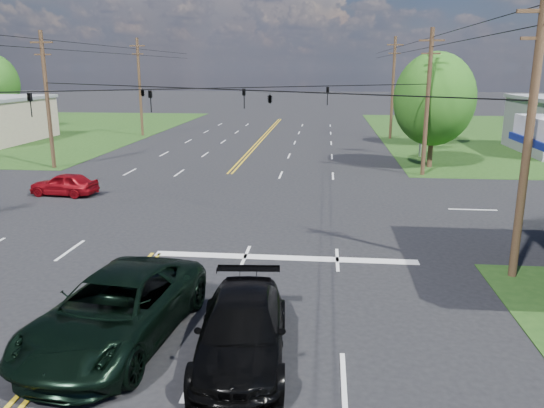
# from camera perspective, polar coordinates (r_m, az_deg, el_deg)

# --- Properties ---
(ground) EXTENTS (280.00, 280.00, 0.00)m
(ground) POSITION_cam_1_polar(r_m,az_deg,el_deg) (28.55, -7.45, 0.10)
(ground) COLOR black
(ground) RESTS_ON ground
(stop_bar) EXTENTS (10.00, 0.50, 0.02)m
(stop_bar) POSITION_cam_1_polar(r_m,az_deg,el_deg) (20.22, 1.33, -5.85)
(stop_bar) COLOR silver
(stop_bar) RESTS_ON ground
(pole_se) EXTENTS (1.60, 0.28, 9.50)m
(pole_se) POSITION_cam_1_polar(r_m,az_deg,el_deg) (19.19, 25.91, 6.73)
(pole_se) COLOR #3B2819
(pole_se) RESTS_ON ground
(pole_nw) EXTENTS (1.60, 0.28, 9.50)m
(pole_nw) POSITION_cam_1_polar(r_m,az_deg,el_deg) (40.89, -23.02, 10.38)
(pole_nw) COLOR #3B2819
(pole_nw) RESTS_ON ground
(pole_ne) EXTENTS (1.60, 0.28, 9.50)m
(pole_ne) POSITION_cam_1_polar(r_m,az_deg,el_deg) (36.57, 16.38, 10.58)
(pole_ne) COLOR #3B2819
(pole_ne) RESTS_ON ground
(pole_left_far) EXTENTS (1.60, 0.28, 10.00)m
(pole_left_far) POSITION_cam_1_polar(r_m,az_deg,el_deg) (58.28, -14.04, 12.21)
(pole_left_far) COLOR #3B2819
(pole_left_far) RESTS_ON ground
(pole_right_far) EXTENTS (1.60, 0.28, 10.00)m
(pole_right_far) POSITION_cam_1_polar(r_m,az_deg,el_deg) (55.33, 12.87, 12.18)
(pole_right_far) COLOR #3B2819
(pole_right_far) RESTS_ON ground
(span_wire_signals) EXTENTS (26.00, 18.00, 1.13)m
(span_wire_signals) POSITION_cam_1_polar(r_m,az_deg,el_deg) (27.69, -7.86, 12.21)
(span_wire_signals) COLOR black
(span_wire_signals) RESTS_ON ground
(power_lines) EXTENTS (26.04, 100.00, 0.64)m
(power_lines) POSITION_cam_1_polar(r_m,az_deg,el_deg) (25.78, -9.15, 17.80)
(power_lines) COLOR black
(power_lines) RESTS_ON ground
(tree_right_a) EXTENTS (5.70, 5.70, 8.18)m
(tree_right_a) POSITION_cam_1_polar(r_m,az_deg,el_deg) (39.70, 17.05, 10.72)
(tree_right_a) COLOR #3B2819
(tree_right_a) RESTS_ON ground
(tree_right_b) EXTENTS (4.94, 4.94, 7.09)m
(tree_right_b) POSITION_cam_1_polar(r_m,az_deg,el_deg) (51.97, 17.23, 10.72)
(tree_right_b) COLOR #3B2819
(tree_right_b) RESTS_ON ground
(pickup_dkgreen) EXTENTS (3.73, 6.78, 1.80)m
(pickup_dkgreen) POSITION_cam_1_polar(r_m,az_deg,el_deg) (14.64, -16.43, -10.87)
(pickup_dkgreen) COLOR black
(pickup_dkgreen) RESTS_ON ground
(suv_black) EXTENTS (2.56, 5.46, 1.54)m
(suv_black) POSITION_cam_1_polar(r_m,az_deg,el_deg) (13.34, -3.26, -13.48)
(suv_black) COLOR black
(suv_black) RESTS_ON ground
(sedan_red) EXTENTS (3.91, 1.90, 1.29)m
(sedan_red) POSITION_cam_1_polar(r_m,az_deg,el_deg) (32.16, -21.46, 2.00)
(sedan_red) COLOR maroon
(sedan_red) RESTS_ON ground
(polesign_ne) EXTENTS (2.06, 0.33, 7.45)m
(polesign_ne) POSITION_cam_1_polar(r_m,az_deg,el_deg) (44.31, 16.09, 12.21)
(polesign_ne) COLOR #A5A5AA
(polesign_ne) RESTS_ON ground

